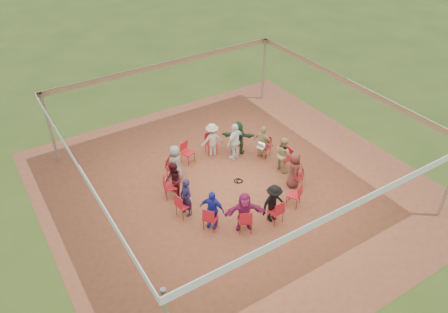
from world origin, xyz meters
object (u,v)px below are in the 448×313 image
chair_9 (275,212)px  chair_12 (285,159)px  chair_2 (211,144)px  chair_7 (211,218)px  chair_3 (188,153)px  cable_coil (239,181)px  chair_0 (264,147)px  chair_8 (245,220)px  person_seated_4 (173,180)px  person_seated_7 (244,212)px  chair_11 (297,176)px  laptop (261,146)px  person_seated_5 (186,198)px  chair_10 (294,195)px  chair_6 (184,205)px  person_seated_3 (176,163)px  person_seated_6 (212,209)px  chair_5 (171,187)px  person_seated_1 (238,138)px  person_seated_10 (283,154)px  chair_1 (238,142)px  person_seated_8 (273,203)px  person_seated_2 (212,140)px  chair_4 (173,168)px  person_seated_9 (294,170)px  person_seated_0 (263,143)px  standing_person (235,141)px

chair_9 → chair_12: (2.15, 2.15, 0.00)m
chair_2 → chair_7: (-2.22, -3.67, 0.00)m
chair_3 → cable_coil: 2.34m
chair_0 → cable_coil: size_ratio=2.26×
chair_8 → person_seated_4: 2.98m
person_seated_7 → chair_11: bearing=39.8°
chair_8 → laptop: (2.77, 2.92, 0.22)m
person_seated_5 → person_seated_4: bearing=166.2°
chair_10 → person_seated_5: person_seated_5 is taller
chair_7 → person_seated_7: person_seated_7 is taller
chair_6 → person_seated_3: 2.10m
person_seated_6 → chair_5: bearing=155.2°
chair_6 → person_seated_1: person_seated_1 is taller
person_seated_5 → cable_coil: bearing=91.4°
person_seated_10 → person_seated_5: bearing=96.9°
chair_1 → person_seated_8: bearing=110.2°
person_seated_2 → person_seated_4: size_ratio=1.00×
person_seated_6 → chair_0: bearing=82.9°
chair_4 → chair_9: size_ratio=1.00×
chair_9 → person_seated_2: person_seated_2 is taller
person_seated_3 → person_seated_10: same height
person_seated_1 → person_seated_2: bearing=13.8°
chair_7 → person_seated_9: bearing=56.4°
chair_7 → chair_2: bearing=110.8°
person_seated_6 → person_seated_9: size_ratio=1.00×
chair_7 → person_seated_0: bearing=83.3°
chair_2 → chair_5: bearing=41.5°
chair_12 → laptop: size_ratio=2.37×
person_seated_3 → person_seated_0: bearing=124.6°
person_seated_2 → standing_person: (0.65, -0.67, 0.08)m
chair_12 → standing_person: bearing=41.5°
chair_2 → chair_7: same height
chair_4 → person_seated_9: (3.48, -2.75, 0.27)m
chair_7 → standing_person: (2.84, 2.88, 0.34)m
chair_11 → person_seated_1: bearing=43.3°
chair_9 → laptop: size_ratio=2.37×
chair_10 → chair_12: 2.13m
laptop → chair_5: bearing=67.8°
chair_3 → chair_6: 3.04m
chair_6 → person_seated_9: (4.12, -0.71, 0.27)m
chair_12 → standing_person: size_ratio=0.57×
chair_11 → person_seated_8: (-1.83, -0.98, 0.27)m
chair_9 → person_seated_6: bearing=149.4°
chair_8 → person_seated_9: (2.80, 0.97, 0.27)m
chair_12 → person_seated_0: 1.11m
chair_7 → chair_11: (3.77, 0.23, 0.00)m
chair_3 → chair_11: (2.65, -3.38, 0.00)m
person_seated_0 → chair_6: bearing=82.9°
person_seated_1 → chair_6: bearing=68.6°
chair_1 → laptop: chair_1 is taller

